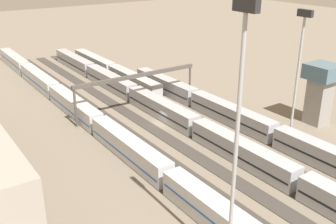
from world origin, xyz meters
TOP-DOWN VIEW (x-y plane):
  - ground_plane at (0.00, 0.00)m, footprint 400.00×400.00m
  - track_bed_0 at (0.00, -12.50)m, footprint 140.00×2.80m
  - track_bed_1 at (0.00, -7.50)m, footprint 140.00×2.80m
  - track_bed_2 at (0.00, -2.50)m, footprint 140.00×2.80m
  - track_bed_3 at (0.00, 2.50)m, footprint 140.00×2.80m
  - track_bed_4 at (0.00, 7.50)m, footprint 140.00×2.80m
  - track_bed_5 at (0.00, 12.50)m, footprint 140.00×2.80m
  - train_on_track_5 at (4.87, 12.50)m, footprint 139.00×3.06m
  - train_on_track_0 at (-18.00, -12.50)m, footprint 90.60×3.06m
  - train_on_track_1 at (35.62, -7.50)m, footprint 47.20×3.00m
  - train_on_track_2 at (2.91, -2.50)m, footprint 119.80×3.06m
  - light_mast_0 at (-21.70, -14.55)m, footprint 2.80×0.70m
  - light_mast_1 at (-37.92, 15.75)m, footprint 2.80×0.70m
  - signal_gantry at (8.69, 0.00)m, footprint 0.70×30.00m
  - control_tower at (-18.06, -27.48)m, footprint 6.00×6.00m

SIDE VIEW (x-z plane):
  - ground_plane at x=0.00m, z-range 0.00..0.00m
  - track_bed_0 at x=0.00m, z-range 0.00..0.12m
  - track_bed_1 at x=0.00m, z-range 0.00..0.12m
  - track_bed_2 at x=0.00m, z-range 0.00..0.12m
  - track_bed_3 at x=0.00m, z-range 0.00..0.12m
  - track_bed_4 at x=0.00m, z-range 0.00..0.12m
  - track_bed_5 at x=0.00m, z-range 0.00..0.12m
  - train_on_track_2 at x=2.91m, z-range 0.09..3.89m
  - train_on_track_1 at x=35.62m, z-range 0.12..3.92m
  - train_on_track_5 at x=4.87m, z-range -0.16..4.24m
  - train_on_track_0 at x=-18.00m, z-range -0.13..4.27m
  - control_tower at x=-18.06m, z-range 1.10..13.78m
  - signal_gantry at x=8.69m, z-range 3.15..11.95m
  - light_mast_0 at x=-21.70m, z-range 3.61..28.26m
  - light_mast_1 at x=-37.92m, z-range 3.83..33.37m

